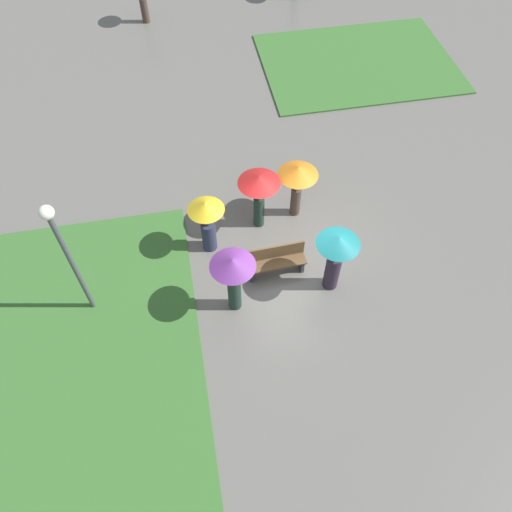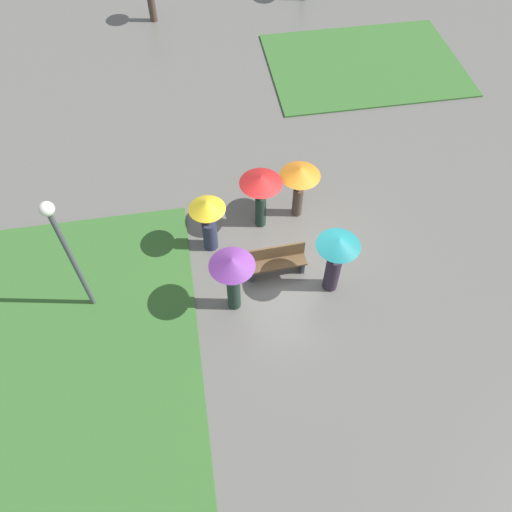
# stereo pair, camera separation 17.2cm
# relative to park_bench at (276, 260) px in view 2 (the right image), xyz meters

# --- Properties ---
(ground_plane) EXTENTS (90.00, 90.00, 0.00)m
(ground_plane) POSITION_rel_park_bench_xyz_m (0.51, 0.14, -0.46)
(ground_plane) COLOR #66635E
(lawn_patch_near) EXTENTS (7.05, 8.65, 0.06)m
(lawn_patch_near) POSITION_rel_park_bench_xyz_m (-5.78, -1.70, -0.43)
(lawn_patch_near) COLOR #386B2D
(lawn_patch_near) RESTS_ON ground_plane
(lawn_patch_far) EXTENTS (7.32, 5.32, 0.06)m
(lawn_patch_far) POSITION_rel_park_bench_xyz_m (5.19, 8.97, -0.43)
(lawn_patch_far) COLOR #386B2D
(lawn_patch_far) RESTS_ON ground_plane
(park_bench) EXTENTS (1.60, 0.49, 0.90)m
(park_bench) POSITION_rel_park_bench_xyz_m (0.00, 0.00, 0.00)
(park_bench) COLOR brown
(park_bench) RESTS_ON ground_plane
(lamp_post) EXTENTS (0.32, 0.32, 3.81)m
(lamp_post) POSITION_rel_park_bench_xyz_m (-4.83, -0.26, 2.04)
(lamp_post) COLOR #474C51
(lamp_post) RESTS_ON ground_plane
(crowd_person_purple) EXTENTS (1.10, 1.10, 1.99)m
(crowd_person_purple) POSITION_rel_park_bench_xyz_m (-1.25, -0.89, 1.01)
(crowd_person_purple) COLOR #1E3328
(crowd_person_purple) RESTS_ON ground_plane
(crowd_person_yellow) EXTENTS (0.97, 0.97, 1.82)m
(crowd_person_yellow) POSITION_rel_park_bench_xyz_m (-1.63, 1.12, 0.76)
(crowd_person_yellow) COLOR #282D47
(crowd_person_yellow) RESTS_ON ground_plane
(crowd_person_teal) EXTENTS (1.08, 1.08, 2.01)m
(crowd_person_teal) POSITION_rel_park_bench_xyz_m (1.32, -0.72, 0.92)
(crowd_person_teal) COLOR #2D2333
(crowd_person_teal) RESTS_ON ground_plane
(crowd_person_orange) EXTENTS (1.12, 1.12, 1.81)m
(crowd_person_orange) POSITION_rel_park_bench_xyz_m (0.99, 1.93, 0.96)
(crowd_person_orange) COLOR #47382D
(crowd_person_orange) RESTS_ON ground_plane
(crowd_person_red) EXTENTS (1.16, 1.16, 1.89)m
(crowd_person_red) POSITION_rel_park_bench_xyz_m (-0.12, 1.71, 1.00)
(crowd_person_red) COLOR #1E3328
(crowd_person_red) RESTS_ON ground_plane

